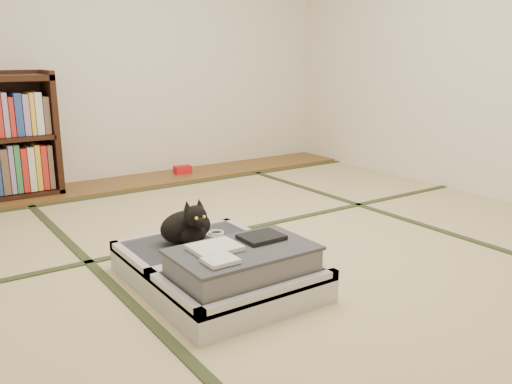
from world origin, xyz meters
TOP-DOWN VIEW (x-y plane):
  - floor at (0.00, 0.00)m, footprint 4.50×4.50m
  - wood_strip at (0.00, 2.00)m, footprint 4.00×0.50m
  - red_item at (0.39, 2.03)m, footprint 0.16×0.10m
  - tatami_borders at (0.00, 0.49)m, footprint 4.00×4.50m
  - suitcase at (-0.57, -0.27)m, footprint 0.71×0.95m
  - cat at (-0.59, 0.03)m, footprint 0.32×0.32m
  - cable_coil at (-0.41, 0.06)m, footprint 0.10×0.10m
  - hanger at (-0.09, 0.02)m, footprint 0.39×0.19m

SIDE VIEW (x-z plane):
  - floor at x=0.00m, z-range 0.00..0.00m
  - tatami_borders at x=0.00m, z-range 0.00..0.01m
  - hanger at x=-0.09m, z-range 0.00..0.01m
  - wood_strip at x=0.00m, z-range 0.00..0.02m
  - red_item at x=0.39m, z-range 0.02..0.09m
  - suitcase at x=-0.57m, z-range -0.04..0.24m
  - cable_coil at x=-0.41m, z-range 0.13..0.16m
  - cat at x=-0.59m, z-range 0.10..0.36m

